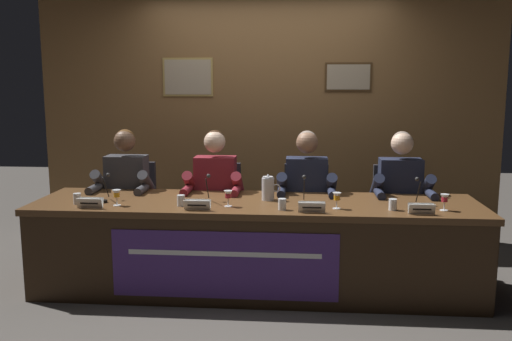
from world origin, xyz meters
TOP-DOWN VIEW (x-y plane):
  - ground_plane at (0.00, 0.00)m, footprint 12.00×12.00m
  - wall_back_panelled at (-0.00, 1.45)m, footprint 4.73×0.14m
  - conference_table at (-0.00, -0.12)m, footprint 3.53×0.88m
  - chair_far_left at (-1.21, 0.62)m, footprint 0.44×0.45m
  - panelist_far_left at (-1.21, 0.42)m, footprint 0.51×0.48m
  - nameplate_far_left at (-1.23, -0.33)m, footprint 0.19×0.06m
  - juice_glass_far_left at (-1.05, -0.23)m, footprint 0.06×0.06m
  - water_cup_far_left at (-1.38, -0.20)m, footprint 0.06×0.06m
  - microphone_far_left at (-1.20, -0.10)m, footprint 0.06×0.17m
  - chair_center_left at (-0.40, 0.62)m, footprint 0.44×0.45m
  - panelist_center_left at (-0.40, 0.42)m, footprint 0.51×0.48m
  - nameplate_center_left at (-0.41, -0.33)m, footprint 0.20×0.06m
  - juice_glass_center_left at (-0.20, -0.19)m, footprint 0.06×0.06m
  - water_cup_center_left at (-0.56, -0.20)m, footprint 0.06×0.06m
  - microphone_center_left at (-0.38, -0.08)m, footprint 0.06×0.17m
  - chair_center_right at (0.40, 0.62)m, footprint 0.44×0.45m
  - panelist_center_right at (0.40, 0.42)m, footprint 0.51×0.48m
  - nameplate_center_right at (0.44, -0.33)m, footprint 0.20×0.06m
  - juice_glass_center_right at (0.62, -0.20)m, footprint 0.06×0.06m
  - water_cup_center_right at (0.22, -0.27)m, footprint 0.06×0.06m
  - microphone_center_right at (0.38, -0.06)m, footprint 0.06×0.17m
  - chair_far_right at (1.21, 0.62)m, footprint 0.44×0.45m
  - panelist_far_right at (1.21, 0.42)m, footprint 0.51×0.48m
  - nameplate_far_right at (1.22, -0.32)m, footprint 0.18×0.06m
  - juice_glass_far_right at (1.41, -0.19)m, footprint 0.06×0.06m
  - water_cup_far_right at (1.04, -0.21)m, footprint 0.06×0.06m
  - microphone_far_right at (1.25, -0.08)m, footprint 0.06×0.17m
  - water_pitcher_central at (0.09, 0.06)m, footprint 0.15×0.10m

SIDE VIEW (x-z plane):
  - ground_plane at x=0.00m, z-range 0.00..0.00m
  - chair_far_left at x=-1.21m, z-range -0.01..0.91m
  - chair_center_left at x=-0.40m, z-range -0.01..0.91m
  - chair_center_right at x=0.40m, z-range -0.01..0.91m
  - chair_far_right at x=1.21m, z-range -0.01..0.91m
  - conference_table at x=0.00m, z-range 0.14..0.87m
  - panelist_far_left at x=-1.21m, z-range 0.10..1.35m
  - panelist_center_left at x=-0.40m, z-range 0.10..1.35m
  - panelist_center_right at x=0.40m, z-range 0.10..1.35m
  - panelist_far_right at x=1.21m, z-range 0.10..1.35m
  - water_cup_far_left at x=-1.38m, z-range 0.72..0.80m
  - water_cup_center_left at x=-0.56m, z-range 0.72..0.80m
  - water_cup_center_right at x=0.22m, z-range 0.72..0.80m
  - water_cup_far_right at x=1.04m, z-range 0.72..0.80m
  - nameplate_center_left at x=-0.41m, z-range 0.72..0.80m
  - nameplate_center_right at x=0.44m, z-range 0.72..0.80m
  - nameplate_far_right at x=1.22m, z-range 0.72..0.80m
  - nameplate_far_left at x=-1.23m, z-range 0.72..0.80m
  - microphone_far_left at x=-1.20m, z-range 0.69..0.91m
  - microphone_center_left at x=-0.38m, z-range 0.69..0.91m
  - microphone_center_right at x=0.38m, z-range 0.69..0.91m
  - microphone_far_right at x=1.25m, z-range 0.69..0.91m
  - juice_glass_far_left at x=-1.05m, z-range 0.75..0.87m
  - juice_glass_center_left at x=-0.20m, z-range 0.75..0.87m
  - juice_glass_center_right at x=0.62m, z-range 0.75..0.87m
  - juice_glass_far_right at x=1.41m, z-range 0.75..0.87m
  - water_pitcher_central at x=0.09m, z-range 0.71..0.92m
  - wall_back_panelled at x=0.00m, z-range 0.00..2.60m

